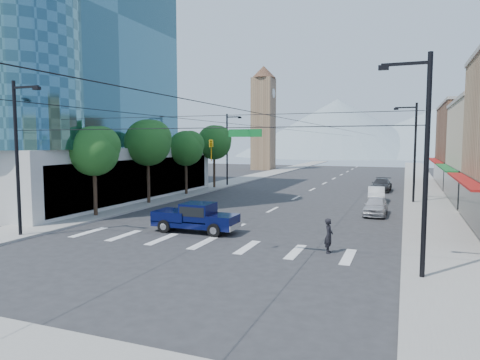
{
  "coord_description": "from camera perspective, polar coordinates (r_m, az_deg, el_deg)",
  "views": [
    {
      "loc": [
        10.03,
        -19.25,
        5.56
      ],
      "look_at": [
        -0.27,
        7.32,
        3.0
      ],
      "focal_mm": 32.0,
      "sensor_mm": 36.0,
      "label": 1
    }
  ],
  "objects": [
    {
      "name": "ground",
      "position": [
        22.41,
        -6.21,
        -9.26
      ],
      "size": [
        160.0,
        160.0,
        0.0
      ],
      "primitive_type": "plane",
      "color": "#28282B",
      "rests_on": "ground"
    },
    {
      "name": "sidewalk_left",
      "position": [
        63.45,
        0.8,
        0.17
      ],
      "size": [
        4.0,
        120.0,
        0.15
      ],
      "primitive_type": "cube",
      "color": "gray",
      "rests_on": "ground"
    },
    {
      "name": "sidewalk_right",
      "position": [
        59.54,
        22.99,
        -0.57
      ],
      "size": [
        4.0,
        120.0,
        0.15
      ],
      "primitive_type": "cube",
      "color": "gray",
      "rests_on": "ground"
    },
    {
      "name": "office_tower",
      "position": [
        49.92,
        -26.95,
        14.85
      ],
      "size": [
        29.5,
        27.0,
        30.0
      ],
      "color": "#B7B7B2",
      "rests_on": "ground"
    },
    {
      "name": "clock_tower",
      "position": [
        85.63,
        3.14,
        8.52
      ],
      "size": [
        4.8,
        4.8,
        20.4
      ],
      "color": "#8C6B4C",
      "rests_on": "ground"
    },
    {
      "name": "mountain_left",
      "position": [
        171.18,
        12.87,
        6.82
      ],
      "size": [
        80.0,
        80.0,
        22.0
      ],
      "primitive_type": "cone",
      "color": "gray",
      "rests_on": "ground"
    },
    {
      "name": "mountain_right",
      "position": [
        179.56,
        24.51,
        5.77
      ],
      "size": [
        90.0,
        90.0,
        18.0
      ],
      "primitive_type": "cone",
      "color": "gray",
      "rests_on": "ground"
    },
    {
      "name": "tree_near",
      "position": [
        32.99,
        -18.62,
        3.88
      ],
      "size": [
        3.65,
        3.64,
        6.71
      ],
      "color": "black",
      "rests_on": "ground"
    },
    {
      "name": "tree_midnear",
      "position": [
        38.62,
        -11.97,
        5.07
      ],
      "size": [
        4.09,
        4.09,
        7.52
      ],
      "color": "black",
      "rests_on": "ground"
    },
    {
      "name": "tree_midfar",
      "position": [
        44.65,
        -7.03,
        4.36
      ],
      "size": [
        3.65,
        3.64,
        6.71
      ],
      "color": "black",
      "rests_on": "ground"
    },
    {
      "name": "tree_far",
      "position": [
        50.93,
        -3.3,
        5.16
      ],
      "size": [
        4.09,
        4.09,
        7.52
      ],
      "color": "black",
      "rests_on": "ground"
    },
    {
      "name": "signal_rig",
      "position": [
        20.76,
        -7.13,
        2.57
      ],
      "size": [
        21.8,
        0.2,
        9.0
      ],
      "color": "black",
      "rests_on": "ground"
    },
    {
      "name": "lamp_pole_nw",
      "position": [
        53.43,
        -1.6,
        4.46
      ],
      "size": [
        2.0,
        0.25,
        9.0
      ],
      "color": "black",
      "rests_on": "ground"
    },
    {
      "name": "lamp_pole_ne",
      "position": [
        41.26,
        22.13,
        3.9
      ],
      "size": [
        2.0,
        0.25,
        9.0
      ],
      "color": "black",
      "rests_on": "ground"
    },
    {
      "name": "pickup_truck",
      "position": [
        26.56,
        -6.0,
        -4.9
      ],
      "size": [
        5.37,
        2.1,
        1.82
      ],
      "rotation": [
        0.0,
        0.0,
        -0.0
      ],
      "color": "#080E3C",
      "rests_on": "ground"
    },
    {
      "name": "pedestrian",
      "position": [
        21.98,
        11.76,
        -7.28
      ],
      "size": [
        0.43,
        0.65,
        1.75
      ],
      "primitive_type": "imported",
      "rotation": [
        0.0,
        0.0,
        1.6
      ],
      "color": "black",
      "rests_on": "ground"
    },
    {
      "name": "parked_car_near",
      "position": [
        33.94,
        17.62,
        -3.34
      ],
      "size": [
        1.73,
        4.15,
        1.41
      ],
      "primitive_type": "imported",
      "rotation": [
        0.0,
        0.0,
        -0.02
      ],
      "color": "silver",
      "rests_on": "ground"
    },
    {
      "name": "parked_car_mid",
      "position": [
        41.61,
        17.7,
        -1.84
      ],
      "size": [
        1.73,
        4.27,
        1.38
      ],
      "primitive_type": "imported",
      "rotation": [
        0.0,
        0.0,
        0.07
      ],
      "color": "silver",
      "rests_on": "ground"
    },
    {
      "name": "parked_car_far",
      "position": [
        50.66,
        18.34,
        -0.62
      ],
      "size": [
        2.21,
        5.01,
        1.43
      ],
      "primitive_type": "imported",
      "rotation": [
        0.0,
        0.0,
        -0.04
      ],
      "color": "#2F2F32",
      "rests_on": "ground"
    }
  ]
}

